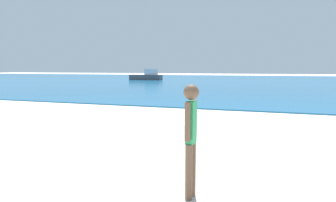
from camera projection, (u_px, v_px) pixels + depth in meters
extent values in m
cube|color=#1E6B9E|center=(246.00, 81.00, 41.28)|extent=(160.00, 60.00, 0.06)
cylinder|color=brown|center=(189.00, 172.00, 4.10)|extent=(0.11, 0.11, 0.82)
cylinder|color=brown|center=(192.00, 169.00, 4.23)|extent=(0.11, 0.11, 0.82)
cube|color=#2DA35B|center=(191.00, 122.00, 4.08)|extent=(0.13, 0.20, 0.61)
sphere|color=brown|center=(191.00, 92.00, 4.03)|extent=(0.22, 0.22, 0.22)
cylinder|color=brown|center=(187.00, 122.00, 3.94)|extent=(0.08, 0.08, 0.54)
cylinder|color=brown|center=(194.00, 118.00, 4.21)|extent=(0.08, 0.08, 0.54)
cube|color=#4C4C51|center=(146.00, 77.00, 44.26)|extent=(4.99, 1.63, 0.80)
cube|color=silver|center=(151.00, 72.00, 43.88)|extent=(1.80, 1.13, 0.90)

